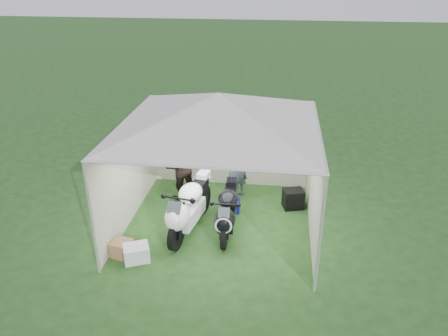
{
  "coord_description": "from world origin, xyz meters",
  "views": [
    {
      "loc": [
        1.21,
        -8.27,
        5.28
      ],
      "look_at": [
        0.06,
        0.35,
        1.21
      ],
      "focal_mm": 35.0,
      "sensor_mm": 36.0,
      "label": 1
    }
  ],
  "objects_px": {
    "paddock_stand": "(231,206)",
    "crate_1": "(122,248)",
    "canopy_tent": "(219,113)",
    "motorcycle_white": "(188,207)",
    "person_dark_jacket": "(180,166)",
    "equipment_box": "(293,199)",
    "motorcycle_black": "(227,211)",
    "person_blue_jacket": "(237,162)",
    "crate_0": "(136,253)",
    "crate_2": "(134,255)"
  },
  "relations": [
    {
      "from": "crate_2",
      "to": "motorcycle_white",
      "type": "bearing_deg",
      "value": 52.84
    },
    {
      "from": "crate_0",
      "to": "motorcycle_white",
      "type": "bearing_deg",
      "value": 54.37
    },
    {
      "from": "motorcycle_black",
      "to": "paddock_stand",
      "type": "relative_size",
      "value": 4.75
    },
    {
      "from": "paddock_stand",
      "to": "equipment_box",
      "type": "distance_m",
      "value": 1.49
    },
    {
      "from": "canopy_tent",
      "to": "crate_1",
      "type": "distance_m",
      "value": 3.32
    },
    {
      "from": "motorcycle_white",
      "to": "crate_1",
      "type": "relative_size",
      "value": 6.06
    },
    {
      "from": "equipment_box",
      "to": "crate_0",
      "type": "height_order",
      "value": "equipment_box"
    },
    {
      "from": "canopy_tent",
      "to": "person_blue_jacket",
      "type": "xyz_separation_m",
      "value": [
        0.26,
        1.21,
        -1.6
      ]
    },
    {
      "from": "motorcycle_black",
      "to": "crate_2",
      "type": "xyz_separation_m",
      "value": [
        -1.69,
        -1.2,
        -0.42
      ]
    },
    {
      "from": "person_dark_jacket",
      "to": "crate_2",
      "type": "height_order",
      "value": "person_dark_jacket"
    },
    {
      "from": "motorcycle_black",
      "to": "crate_2",
      "type": "relative_size",
      "value": 6.37
    },
    {
      "from": "equipment_box",
      "to": "motorcycle_black",
      "type": "bearing_deg",
      "value": -137.95
    },
    {
      "from": "canopy_tent",
      "to": "person_dark_jacket",
      "type": "height_order",
      "value": "canopy_tent"
    },
    {
      "from": "equipment_box",
      "to": "crate_0",
      "type": "distance_m",
      "value": 3.94
    },
    {
      "from": "equipment_box",
      "to": "crate_0",
      "type": "relative_size",
      "value": 0.95
    },
    {
      "from": "motorcycle_white",
      "to": "crate_2",
      "type": "height_order",
      "value": "motorcycle_white"
    },
    {
      "from": "crate_0",
      "to": "person_dark_jacket",
      "type": "bearing_deg",
      "value": 83.25
    },
    {
      "from": "canopy_tent",
      "to": "motorcycle_white",
      "type": "distance_m",
      "value": 2.11
    },
    {
      "from": "canopy_tent",
      "to": "paddock_stand",
      "type": "xyz_separation_m",
      "value": [
        0.21,
        0.5,
        -2.42
      ]
    },
    {
      "from": "equipment_box",
      "to": "crate_2",
      "type": "distance_m",
      "value": 3.97
    },
    {
      "from": "person_dark_jacket",
      "to": "crate_0",
      "type": "height_order",
      "value": "person_dark_jacket"
    },
    {
      "from": "motorcycle_black",
      "to": "crate_1",
      "type": "relative_size",
      "value": 5.31
    },
    {
      "from": "motorcycle_black",
      "to": "equipment_box",
      "type": "bearing_deg",
      "value": 41.25
    },
    {
      "from": "canopy_tent",
      "to": "motorcycle_white",
      "type": "bearing_deg",
      "value": -143.25
    },
    {
      "from": "paddock_stand",
      "to": "person_blue_jacket",
      "type": "relative_size",
      "value": 0.21
    },
    {
      "from": "canopy_tent",
      "to": "crate_2",
      "type": "relative_size",
      "value": 18.73
    },
    {
      "from": "canopy_tent",
      "to": "crate_1",
      "type": "bearing_deg",
      "value": -140.03
    },
    {
      "from": "paddock_stand",
      "to": "person_blue_jacket",
      "type": "xyz_separation_m",
      "value": [
        0.04,
        0.72,
        0.82
      ]
    },
    {
      "from": "paddock_stand",
      "to": "crate_1",
      "type": "relative_size",
      "value": 1.12
    },
    {
      "from": "person_dark_jacket",
      "to": "crate_1",
      "type": "bearing_deg",
      "value": 50.58
    },
    {
      "from": "motorcycle_white",
      "to": "person_dark_jacket",
      "type": "relative_size",
      "value": 1.31
    },
    {
      "from": "crate_0",
      "to": "crate_1",
      "type": "bearing_deg",
      "value": 161.65
    },
    {
      "from": "motorcycle_black",
      "to": "equipment_box",
      "type": "height_order",
      "value": "motorcycle_black"
    },
    {
      "from": "canopy_tent",
      "to": "crate_1",
      "type": "height_order",
      "value": "canopy_tent"
    },
    {
      "from": "equipment_box",
      "to": "crate_2",
      "type": "height_order",
      "value": "equipment_box"
    },
    {
      "from": "person_dark_jacket",
      "to": "crate_2",
      "type": "relative_size",
      "value": 5.57
    },
    {
      "from": "motorcycle_white",
      "to": "motorcycle_black",
      "type": "distance_m",
      "value": 0.84
    },
    {
      "from": "crate_1",
      "to": "motorcycle_black",
      "type": "bearing_deg",
      "value": 28.82
    },
    {
      "from": "equipment_box",
      "to": "person_dark_jacket",
      "type": "bearing_deg",
      "value": 176.89
    },
    {
      "from": "motorcycle_black",
      "to": "equipment_box",
      "type": "xyz_separation_m",
      "value": [
        1.42,
        1.28,
        -0.3
      ]
    },
    {
      "from": "person_blue_jacket",
      "to": "crate_0",
      "type": "xyz_separation_m",
      "value": [
        -1.67,
        -2.79,
        -0.81
      ]
    },
    {
      "from": "paddock_stand",
      "to": "crate_0",
      "type": "distance_m",
      "value": 2.64
    },
    {
      "from": "motorcycle_white",
      "to": "paddock_stand",
      "type": "distance_m",
      "value": 1.33
    },
    {
      "from": "canopy_tent",
      "to": "person_blue_jacket",
      "type": "bearing_deg",
      "value": 78.1
    },
    {
      "from": "person_blue_jacket",
      "to": "crate_0",
      "type": "relative_size",
      "value": 3.99
    },
    {
      "from": "canopy_tent",
      "to": "crate_1",
      "type": "relative_size",
      "value": 15.61
    },
    {
      "from": "canopy_tent",
      "to": "motorcycle_black",
      "type": "distance_m",
      "value": 2.09
    },
    {
      "from": "person_blue_jacket",
      "to": "crate_1",
      "type": "xyz_separation_m",
      "value": [
        -2.0,
        -2.68,
        -0.81
      ]
    },
    {
      "from": "person_blue_jacket",
      "to": "crate_1",
      "type": "height_order",
      "value": "person_blue_jacket"
    },
    {
      "from": "motorcycle_black",
      "to": "crate_0",
      "type": "relative_size",
      "value": 3.95
    }
  ]
}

